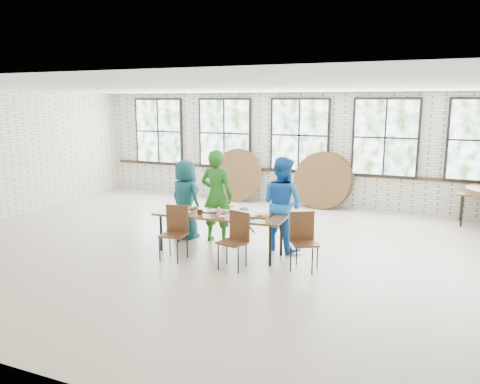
# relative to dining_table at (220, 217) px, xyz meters

# --- Properties ---
(room) EXTENTS (12.00, 12.00, 12.00)m
(room) POSITION_rel_dining_table_xyz_m (0.14, 4.65, 1.14)
(room) COLOR beige
(room) RESTS_ON ground
(dining_table) EXTENTS (2.43, 0.91, 0.74)m
(dining_table) POSITION_rel_dining_table_xyz_m (0.00, 0.00, 0.00)
(dining_table) COLOR brown
(dining_table) RESTS_ON ground
(chair_near_left) EXTENTS (0.46, 0.45, 0.95)m
(chair_near_left) POSITION_rel_dining_table_xyz_m (-0.61, -0.56, -0.13)
(chair_near_left) COLOR #50311A
(chair_near_left) RESTS_ON ground
(chair_near_right) EXTENTS (0.51, 0.50, 0.95)m
(chair_near_right) POSITION_rel_dining_table_xyz_m (0.57, -0.57, -0.13)
(chair_near_right) COLOR #50311A
(chair_near_right) RESTS_ON ground
(chair_spare) EXTENTS (0.57, 0.56, 0.95)m
(chair_spare) POSITION_rel_dining_table_xyz_m (1.61, -0.16, -0.13)
(chair_spare) COLOR #50311A
(chair_spare) RESTS_ON ground
(adult_teal) EXTENTS (0.91, 0.75, 1.60)m
(adult_teal) POSITION_rel_dining_table_xyz_m (-1.09, 0.65, 0.11)
(adult_teal) COLOR #165154
(adult_teal) RESTS_ON ground
(adult_green) EXTENTS (0.68, 0.45, 1.85)m
(adult_green) POSITION_rel_dining_table_xyz_m (-0.38, 0.65, 0.23)
(adult_green) COLOR #226B1C
(adult_green) RESTS_ON ground
(toddler) EXTENTS (0.54, 0.38, 0.75)m
(toddler) POSITION_rel_dining_table_xyz_m (0.21, 0.65, -0.31)
(toddler) COLOR #191645
(toddler) RESTS_ON ground
(adult_blue) EXTENTS (1.04, 0.94, 1.76)m
(adult_blue) POSITION_rel_dining_table_xyz_m (0.97, 0.65, 0.19)
(adult_blue) COLOR blue
(adult_blue) RESTS_ON ground
(tabletop_clutter) EXTENTS (2.04, 0.63, 0.11)m
(tabletop_clutter) POSITION_rel_dining_table_xyz_m (0.09, -0.03, 0.08)
(tabletop_clutter) COLOR black
(tabletop_clutter) RESTS_ON dining_table
(round_tops_leaning) EXTENTS (3.98, 0.45, 1.49)m
(round_tops_leaning) POSITION_rel_dining_table_xyz_m (0.06, 4.42, 0.05)
(round_tops_leaning) COLOR brown
(round_tops_leaning) RESTS_ON ground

